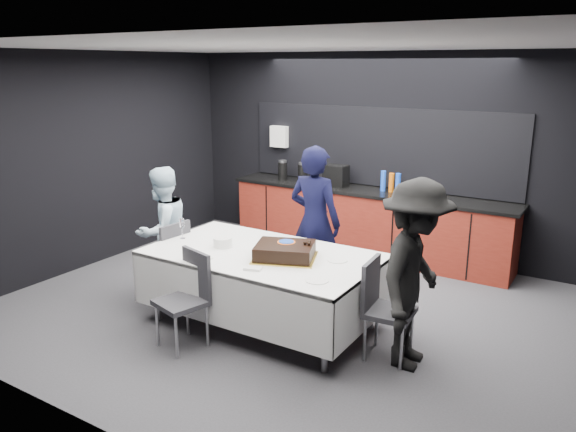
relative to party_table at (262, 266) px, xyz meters
The scene contains 18 objects.
ground 0.76m from the party_table, 90.00° to the left, with size 6.00×6.00×0.00m, color #3F3E43.
room_shell 1.28m from the party_table, 90.00° to the left, with size 6.04×5.04×2.82m.
kitchenette 2.62m from the party_table, 90.35° to the left, with size 4.10×0.64×2.05m.
party_table is the anchor object (origin of this frame).
cake_assembly 0.36m from the party_table, ahead, with size 0.74×0.67×0.18m.
plate_stack 0.50m from the party_table, behind, with size 0.20×0.20×0.10m, color white.
loose_plate_near 0.61m from the party_table, 132.29° to the right, with size 0.20×0.20×0.01m, color white.
loose_plate_right_a 0.79m from the party_table, 14.59° to the left, with size 0.20×0.20×0.01m, color white.
loose_plate_right_b 0.93m from the party_table, 23.73° to the right, with size 0.21×0.21×0.01m, color white.
loose_plate_far 0.42m from the party_table, 72.19° to the left, with size 0.20×0.20×0.01m, color white.
fork_pile 0.51m from the party_table, 65.52° to the right, with size 0.16×0.10×0.02m, color white.
champagne_flute 1.06m from the party_table, behind, with size 0.06×0.06×0.22m.
chair_left 1.25m from the party_table, behind, with size 0.46×0.46×0.92m.
chair_right 1.30m from the party_table, ahead, with size 0.45×0.45×0.92m.
chair_near 0.82m from the party_table, 115.74° to the right, with size 0.52×0.52×0.92m.
person_center 0.99m from the party_table, 85.53° to the left, with size 0.64×0.42×1.76m, color black.
person_left 1.48m from the party_table, behind, with size 0.73×0.57×1.50m, color #C4E4F7.
person_right 1.60m from the party_table, ahead, with size 1.10×0.63×1.71m, color black.
Camera 1 is at (3.07, -4.84, 2.63)m, focal length 35.00 mm.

